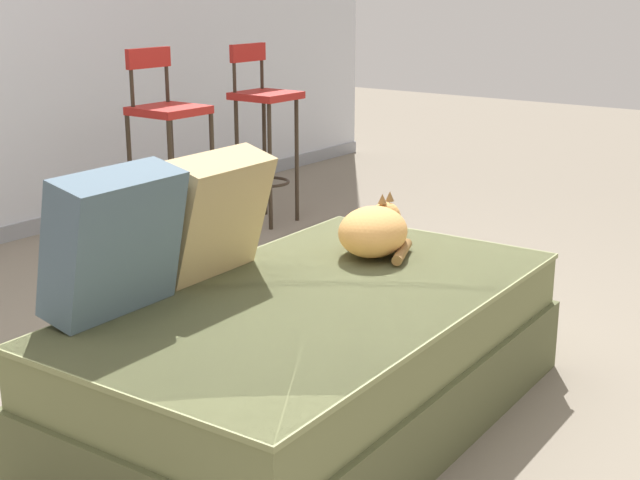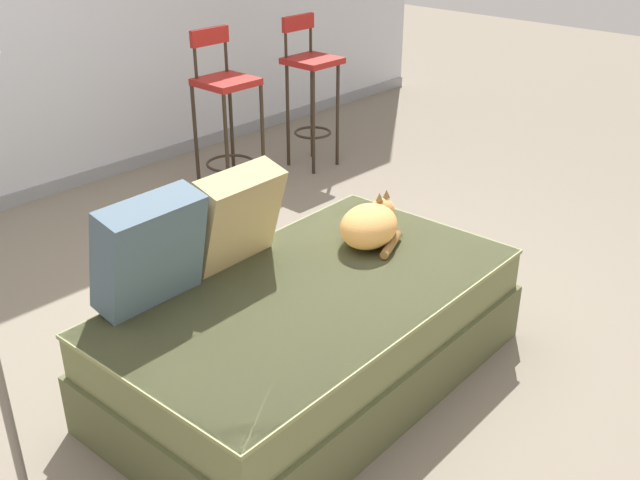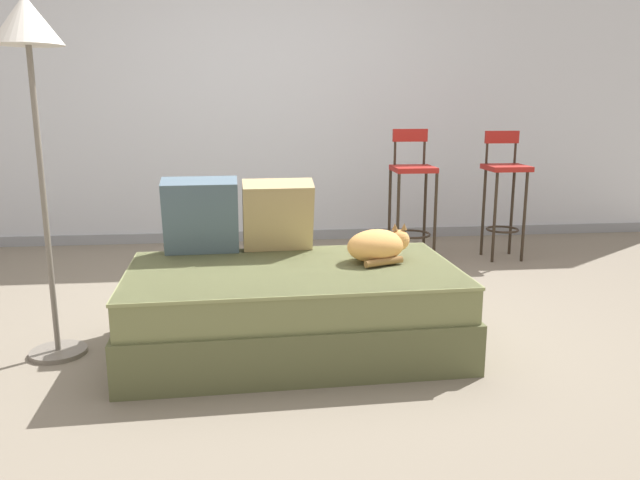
{
  "view_description": "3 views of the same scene",
  "coord_description": "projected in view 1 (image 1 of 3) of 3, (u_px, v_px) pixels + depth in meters",
  "views": [
    {
      "loc": [
        -2.08,
        -1.95,
        1.36
      ],
      "look_at": [
        0.15,
        -0.3,
        0.55
      ],
      "focal_mm": 50.0,
      "sensor_mm": 36.0,
      "label": 1
    },
    {
      "loc": [
        -1.83,
        -2.13,
        1.89
      ],
      "look_at": [
        0.15,
        -0.3,
        0.55
      ],
      "focal_mm": 42.0,
      "sensor_mm": 36.0,
      "label": 2
    },
    {
      "loc": [
        -0.2,
        -3.45,
        1.27
      ],
      "look_at": [
        0.15,
        -0.3,
        0.55
      ],
      "focal_mm": 35.0,
      "sensor_mm": 36.0,
      "label": 3
    }
  ],
  "objects": [
    {
      "name": "couch",
      "position": [
        317.0,
        357.0,
        2.81
      ],
      "size": [
        1.73,
        1.02,
        0.43
      ],
      "color": "brown",
      "rests_on": "ground"
    },
    {
      "name": "throw_pillow_middle",
      "position": [
        213.0,
        214.0,
        2.86
      ],
      "size": [
        0.4,
        0.26,
        0.41
      ],
      "color": "tan",
      "rests_on": "couch"
    },
    {
      "name": "cat",
      "position": [
        375.0,
        230.0,
        3.13
      ],
      "size": [
        0.39,
        0.34,
        0.2
      ],
      "color": "tan",
      "rests_on": "couch"
    },
    {
      "name": "bar_stool_by_doorway",
      "position": [
        264.0,
        118.0,
        5.11
      ],
      "size": [
        0.32,
        0.32,
        1.03
      ],
      "color": "#2D2319",
      "rests_on": "ground"
    },
    {
      "name": "bar_stool_near_window",
      "position": [
        168.0,
        140.0,
        4.53
      ],
      "size": [
        0.32,
        0.32,
        1.05
      ],
      "color": "#2D2319",
      "rests_on": "ground"
    },
    {
      "name": "throw_pillow_corner",
      "position": [
        114.0,
        242.0,
        2.53
      ],
      "size": [
        0.41,
        0.24,
        0.43
      ],
      "color": "#4C6070",
      "rests_on": "couch"
    },
    {
      "name": "ground_plane",
      "position": [
        225.0,
        388.0,
        3.1
      ],
      "size": [
        16.0,
        16.0,
        0.0
      ],
      "primitive_type": "plane",
      "color": "slate",
      "rests_on": "ground"
    }
  ]
}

